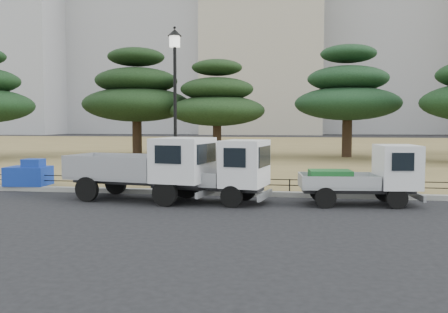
% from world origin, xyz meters
% --- Properties ---
extents(ground, '(220.00, 220.00, 0.00)m').
position_xyz_m(ground, '(0.00, 0.00, 0.00)').
color(ground, black).
extents(lawn, '(120.00, 56.00, 0.15)m').
position_xyz_m(lawn, '(0.00, 30.60, 0.07)').
color(lawn, olive).
rests_on(lawn, ground).
extents(curb, '(120.00, 0.25, 0.16)m').
position_xyz_m(curb, '(0.00, 2.60, 0.08)').
color(curb, gray).
rests_on(curb, ground).
extents(truck_large, '(4.59, 2.46, 1.90)m').
position_xyz_m(truck_large, '(-2.19, 1.23, 1.06)').
color(truck_large, black).
rests_on(truck_large, ground).
extents(truck_kei_front, '(3.69, 2.05, 1.84)m').
position_xyz_m(truck_kei_front, '(-0.09, 1.16, 0.92)').
color(truck_kei_front, black).
rests_on(truck_kei_front, ground).
extents(truck_kei_rear, '(3.39, 1.70, 1.71)m').
position_xyz_m(truck_kei_rear, '(4.24, 1.42, 0.86)').
color(truck_kei_rear, black).
rests_on(truck_kei_rear, ground).
extents(street_lamp, '(0.47, 0.47, 5.24)m').
position_xyz_m(street_lamp, '(-1.77, 2.90, 3.69)').
color(street_lamp, black).
rests_on(street_lamp, lawn).
extents(pipe_fence, '(38.00, 0.04, 0.40)m').
position_xyz_m(pipe_fence, '(0.00, 2.75, 0.44)').
color(pipe_fence, black).
rests_on(pipe_fence, lawn).
extents(tarp_pile, '(1.46, 1.10, 0.94)m').
position_xyz_m(tarp_pile, '(-7.06, 2.94, 0.52)').
color(tarp_pile, '#1537AA').
rests_on(tarp_pile, lawn).
extents(pine_west_near, '(6.99, 6.99, 6.99)m').
position_xyz_m(pine_west_near, '(-8.28, 18.20, 4.18)').
color(pine_west_near, black).
rests_on(pine_west_near, lawn).
extents(pine_center_left, '(5.97, 5.97, 6.07)m').
position_xyz_m(pine_center_left, '(-2.86, 17.57, 3.66)').
color(pine_center_left, black).
rests_on(pine_center_left, lawn).
extents(pine_center_right, '(6.59, 6.59, 6.99)m').
position_xyz_m(pine_center_right, '(5.19, 19.01, 4.20)').
color(pine_center_right, black).
rests_on(pine_center_right, lawn).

